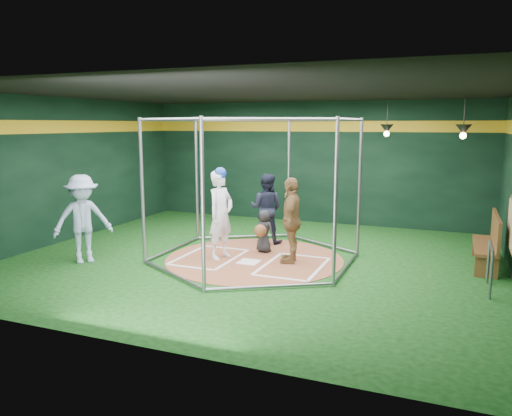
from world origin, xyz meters
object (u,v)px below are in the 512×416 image
at_px(batter_figure, 221,214).
at_px(dugout_bench, 490,240).
at_px(umpire, 266,208).
at_px(visitor_leopard, 291,220).

bearing_deg(batter_figure, dugout_bench, 15.10).
bearing_deg(dugout_bench, batter_figure, -164.90).
distance_m(batter_figure, umpire, 1.75).
bearing_deg(dugout_bench, umpire, 177.01).
height_order(visitor_leopard, dugout_bench, visitor_leopard).
height_order(visitor_leopard, umpire, visitor_leopard).
bearing_deg(visitor_leopard, dugout_bench, 95.81).
bearing_deg(visitor_leopard, batter_figure, -91.54).
xyz_separation_m(umpire, dugout_bench, (4.92, -0.26, -0.30)).
bearing_deg(batter_figure, visitor_leopard, 9.77).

